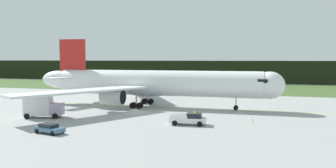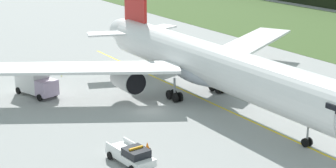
# 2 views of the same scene
# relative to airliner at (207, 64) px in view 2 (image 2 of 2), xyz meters

# --- Properties ---
(ground) EXTENTS (320.00, 320.00, 0.00)m
(ground) POSITION_rel_airliner_xyz_m (-0.14, -7.97, -4.75)
(ground) COLOR #979A98
(taxiway_centerline_main) EXTENTS (68.03, 1.35, 0.01)m
(taxiway_centerline_main) POSITION_rel_airliner_xyz_m (0.92, 0.01, -4.75)
(taxiway_centerline_main) COLOR yellow
(taxiway_centerline_main) RESTS_ON ground
(airliner) EXTENTS (52.15, 52.27, 14.17)m
(airliner) POSITION_rel_airliner_xyz_m (0.00, 0.00, 0.00)
(airliner) COLOR white
(airliner) RESTS_ON ground
(ops_pickup_truck) EXTENTS (5.65, 2.85, 1.94)m
(ops_pickup_truck) POSITION_rel_airliner_xyz_m (11.78, -16.57, -3.85)
(ops_pickup_truck) COLOR white
(ops_pickup_truck) RESTS_ON ground
(catering_truck) EXTENTS (6.65, 4.30, 3.88)m
(catering_truck) POSITION_rel_airliner_xyz_m (-13.30, -17.71, -2.83)
(catering_truck) COLOR #AD97B6
(catering_truck) RESTS_ON ground
(apron_cone) EXTENTS (0.56, 0.56, 0.70)m
(apron_cone) POSITION_rel_airliner_xyz_m (9.43, -13.65, -4.41)
(apron_cone) COLOR black
(apron_cone) RESTS_ON ground
(taxiway_edge_light_west) EXTENTS (0.12, 0.12, 0.50)m
(taxiway_edge_light_west) POSITION_rel_airliner_xyz_m (-20.19, -11.78, -4.48)
(taxiway_edge_light_west) COLOR yellow
(taxiway_edge_light_west) RESTS_ON ground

